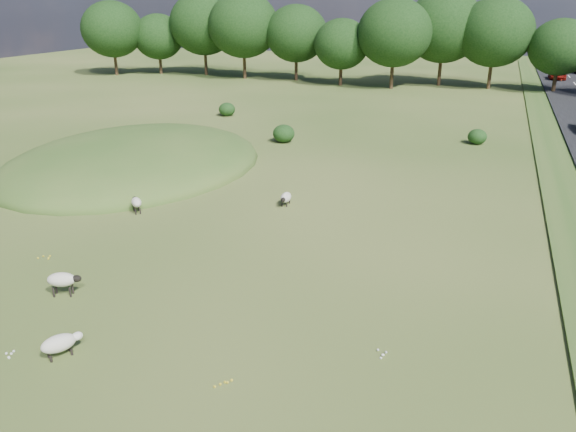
% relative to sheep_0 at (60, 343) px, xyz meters
% --- Properties ---
extents(ground, '(160.00, 160.00, 0.00)m').
position_rel_sheep_0_xyz_m(ground, '(1.35, 27.48, -0.47)').
color(ground, '#2C4E18').
rests_on(ground, ground).
extents(mound, '(16.00, 20.00, 4.00)m').
position_rel_sheep_0_xyz_m(mound, '(-10.65, 19.48, -0.47)').
color(mound, '#33561E').
rests_on(mound, ground).
extents(treeline, '(96.28, 14.66, 11.70)m').
position_rel_sheep_0_xyz_m(treeline, '(0.29, 62.92, 6.09)').
color(treeline, black).
rests_on(treeline, ground).
extents(shrubs, '(24.65, 9.81, 1.40)m').
position_rel_sheep_0_xyz_m(shrubs, '(-2.65, 32.75, 0.18)').
color(shrubs, black).
rests_on(shrubs, ground).
extents(sheep_0, '(1.06, 1.31, 0.75)m').
position_rel_sheep_0_xyz_m(sheep_0, '(0.00, 0.00, 0.00)').
color(sheep_0, beige).
rests_on(sheep_0, ground).
extents(sheep_1, '(1.34, 0.91, 0.93)m').
position_rel_sheep_0_xyz_m(sheep_1, '(-2.61, 3.19, 0.18)').
color(sheep_1, beige).
rests_on(sheep_1, ground).
extents(sheep_2, '(0.61, 1.24, 0.70)m').
position_rel_sheep_0_xyz_m(sheep_2, '(1.78, 15.40, -0.03)').
color(sheep_2, beige).
rests_on(sheep_2, ground).
extents(sheep_3, '(1.05, 1.07, 0.82)m').
position_rel_sheep_0_xyz_m(sheep_3, '(-5.16, 11.67, 0.10)').
color(sheep_3, beige).
rests_on(sheep_3, ground).
extents(car_5, '(2.05, 4.44, 1.23)m').
position_rel_sheep_0_xyz_m(car_5, '(19.45, 75.39, 0.39)').
color(car_5, maroon).
rests_on(car_5, road).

